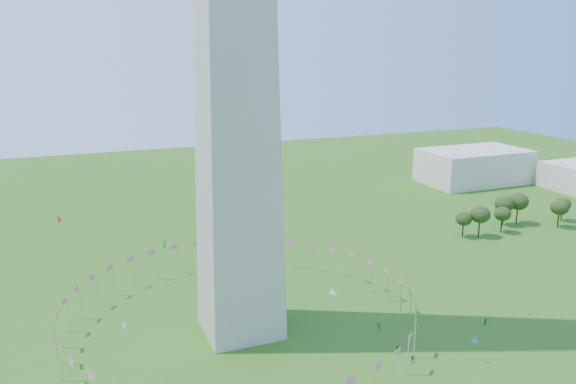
% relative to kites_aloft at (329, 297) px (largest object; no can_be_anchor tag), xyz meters
% --- Properties ---
extents(flag_ring, '(80.24, 80.24, 9.00)m').
position_rel_kites_aloft_xyz_m(flag_ring, '(-8.40, 29.42, -15.17)').
color(flag_ring, silver).
rests_on(flag_ring, ground).
extents(gov_building_east_a, '(50.00, 30.00, 16.00)m').
position_rel_kites_aloft_xyz_m(gov_building_east_a, '(141.60, 129.42, -11.67)').
color(gov_building_east_a, beige).
rests_on(gov_building_east_a, ground).
extents(kites_aloft, '(118.64, 79.54, 36.58)m').
position_rel_kites_aloft_xyz_m(kites_aloft, '(0.00, 0.00, 0.00)').
color(kites_aloft, white).
rests_on(kites_aloft, ground).
extents(tree_line_east, '(52.91, 16.24, 11.57)m').
position_rel_kites_aloft_xyz_m(tree_line_east, '(106.13, 65.01, -14.47)').
color(tree_line_east, '#2D4717').
rests_on(tree_line_east, ground).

